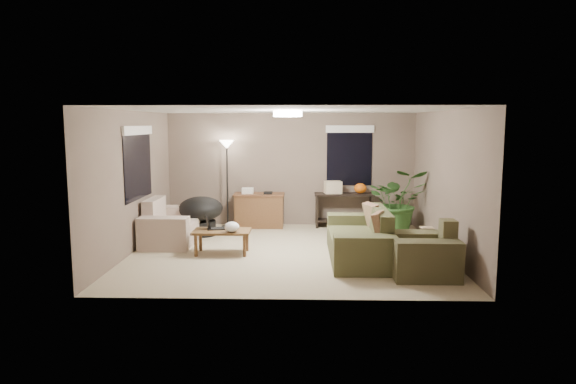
{
  "coord_description": "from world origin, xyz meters",
  "views": [
    {
      "loc": [
        0.25,
        -8.93,
        2.28
      ],
      "look_at": [
        0.0,
        0.2,
        1.05
      ],
      "focal_mm": 32.0,
      "sensor_mm": 36.0,
      "label": 1
    }
  ],
  "objects_px": {
    "armchair": "(424,256)",
    "cat_scratching_post": "(426,243)",
    "floor_lamp": "(227,155)",
    "houseplant": "(397,208)",
    "loveseat": "(170,227)",
    "coffee_table": "(222,234)",
    "papasan_chair": "(201,213)",
    "main_sofa": "(361,241)",
    "desk": "(259,210)",
    "console_table": "(344,207)"
  },
  "relations": [
    {
      "from": "desk",
      "to": "floor_lamp",
      "type": "xyz_separation_m",
      "value": [
        -0.7,
        0.02,
        1.22
      ]
    },
    {
      "from": "armchair",
      "to": "cat_scratching_post",
      "type": "height_order",
      "value": "armchair"
    },
    {
      "from": "loveseat",
      "to": "cat_scratching_post",
      "type": "relative_size",
      "value": 3.2
    },
    {
      "from": "papasan_chair",
      "to": "floor_lamp",
      "type": "relative_size",
      "value": 0.58
    },
    {
      "from": "floor_lamp",
      "to": "houseplant",
      "type": "bearing_deg",
      "value": -9.44
    },
    {
      "from": "main_sofa",
      "to": "loveseat",
      "type": "bearing_deg",
      "value": 162.57
    },
    {
      "from": "armchair",
      "to": "coffee_table",
      "type": "relative_size",
      "value": 1.0
    },
    {
      "from": "floor_lamp",
      "to": "console_table",
      "type": "bearing_deg",
      "value": 1.21
    },
    {
      "from": "floor_lamp",
      "to": "cat_scratching_post",
      "type": "relative_size",
      "value": 3.82
    },
    {
      "from": "desk",
      "to": "floor_lamp",
      "type": "height_order",
      "value": "floor_lamp"
    },
    {
      "from": "papasan_chair",
      "to": "desk",
      "type": "bearing_deg",
      "value": 37.1
    },
    {
      "from": "main_sofa",
      "to": "floor_lamp",
      "type": "distance_m",
      "value": 3.94
    },
    {
      "from": "floor_lamp",
      "to": "papasan_chair",
      "type": "bearing_deg",
      "value": -115.99
    },
    {
      "from": "main_sofa",
      "to": "houseplant",
      "type": "relative_size",
      "value": 1.62
    },
    {
      "from": "loveseat",
      "to": "main_sofa",
      "type": "bearing_deg",
      "value": -17.43
    },
    {
      "from": "main_sofa",
      "to": "desk",
      "type": "height_order",
      "value": "main_sofa"
    },
    {
      "from": "houseplant",
      "to": "floor_lamp",
      "type": "bearing_deg",
      "value": 170.56
    },
    {
      "from": "desk",
      "to": "console_table",
      "type": "xyz_separation_m",
      "value": [
        1.87,
        0.07,
        0.06
      ]
    },
    {
      "from": "desk",
      "to": "cat_scratching_post",
      "type": "height_order",
      "value": "desk"
    },
    {
      "from": "desk",
      "to": "houseplant",
      "type": "distance_m",
      "value": 2.98
    },
    {
      "from": "main_sofa",
      "to": "console_table",
      "type": "relative_size",
      "value": 1.69
    },
    {
      "from": "armchair",
      "to": "floor_lamp",
      "type": "xyz_separation_m",
      "value": [
        -3.48,
        3.55,
        1.3
      ]
    },
    {
      "from": "desk",
      "to": "floor_lamp",
      "type": "bearing_deg",
      "value": 178.46
    },
    {
      "from": "desk",
      "to": "papasan_chair",
      "type": "xyz_separation_m",
      "value": [
        -1.12,
        -0.85,
        0.09
      ]
    },
    {
      "from": "desk",
      "to": "cat_scratching_post",
      "type": "bearing_deg",
      "value": -37.41
    },
    {
      "from": "coffee_table",
      "to": "houseplant",
      "type": "bearing_deg",
      "value": 27.46
    },
    {
      "from": "main_sofa",
      "to": "houseplant",
      "type": "bearing_deg",
      "value": 64.19
    },
    {
      "from": "armchair",
      "to": "cat_scratching_post",
      "type": "bearing_deg",
      "value": 74.85
    },
    {
      "from": "loveseat",
      "to": "floor_lamp",
      "type": "relative_size",
      "value": 0.84
    },
    {
      "from": "main_sofa",
      "to": "cat_scratching_post",
      "type": "relative_size",
      "value": 4.4
    },
    {
      "from": "main_sofa",
      "to": "cat_scratching_post",
      "type": "height_order",
      "value": "main_sofa"
    },
    {
      "from": "floor_lamp",
      "to": "houseplant",
      "type": "distance_m",
      "value": 3.82
    },
    {
      "from": "main_sofa",
      "to": "armchair",
      "type": "xyz_separation_m",
      "value": [
        0.84,
        -0.93,
        0.0
      ]
    },
    {
      "from": "coffee_table",
      "to": "desk",
      "type": "height_order",
      "value": "desk"
    },
    {
      "from": "loveseat",
      "to": "desk",
      "type": "bearing_deg",
      "value": 43.14
    },
    {
      "from": "armchair",
      "to": "cat_scratching_post",
      "type": "xyz_separation_m",
      "value": [
        0.31,
        1.16,
        -0.08
      ]
    },
    {
      "from": "houseplant",
      "to": "main_sofa",
      "type": "bearing_deg",
      "value": -115.81
    },
    {
      "from": "houseplant",
      "to": "console_table",
      "type": "bearing_deg",
      "value": 147.98
    },
    {
      "from": "console_table",
      "to": "main_sofa",
      "type": "bearing_deg",
      "value": -88.44
    },
    {
      "from": "armchair",
      "to": "papasan_chair",
      "type": "xyz_separation_m",
      "value": [
        -3.9,
        2.68,
        0.17
      ]
    },
    {
      "from": "console_table",
      "to": "houseplant",
      "type": "xyz_separation_m",
      "value": [
        1.05,
        -0.65,
        0.09
      ]
    },
    {
      "from": "floor_lamp",
      "to": "houseplant",
      "type": "xyz_separation_m",
      "value": [
        3.61,
        -0.6,
        -1.07
      ]
    },
    {
      "from": "console_table",
      "to": "floor_lamp",
      "type": "relative_size",
      "value": 0.68
    },
    {
      "from": "main_sofa",
      "to": "console_table",
      "type": "xyz_separation_m",
      "value": [
        -0.07,
        2.67,
        0.14
      ]
    },
    {
      "from": "main_sofa",
      "to": "desk",
      "type": "relative_size",
      "value": 2.0
    },
    {
      "from": "armchair",
      "to": "papasan_chair",
      "type": "distance_m",
      "value": 4.74
    },
    {
      "from": "console_table",
      "to": "cat_scratching_post",
      "type": "xyz_separation_m",
      "value": [
        1.23,
        -2.44,
        -0.22
      ]
    },
    {
      "from": "loveseat",
      "to": "coffee_table",
      "type": "relative_size",
      "value": 1.6
    },
    {
      "from": "loveseat",
      "to": "armchair",
      "type": "xyz_separation_m",
      "value": [
        4.37,
        -2.04,
        0.0
      ]
    },
    {
      "from": "coffee_table",
      "to": "console_table",
      "type": "xyz_separation_m",
      "value": [
        2.33,
        2.41,
        0.08
      ]
    }
  ]
}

